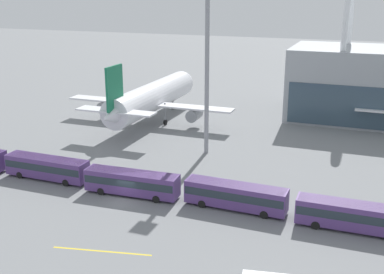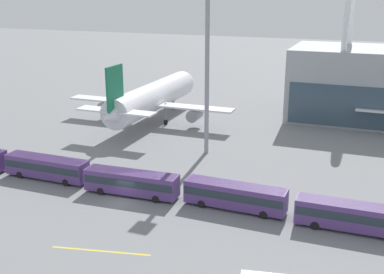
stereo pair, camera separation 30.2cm
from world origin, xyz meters
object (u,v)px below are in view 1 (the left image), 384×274
airliner_at_gate_near (151,98)px  shuttle_bus_1 (47,167)px  shuttle_bus_3 (236,195)px  shuttle_bus_2 (132,182)px  floodlight_mast (207,55)px  shuttle_bus_4 (354,215)px

airliner_at_gate_near → shuttle_bus_1: 33.85m
shuttle_bus_1 → shuttle_bus_3: 28.13m
shuttle_bus_2 → floodlight_mast: floodlight_mast is taller
shuttle_bus_4 → shuttle_bus_2: bearing=-179.9°
shuttle_bus_1 → shuttle_bus_2: 14.08m
shuttle_bus_3 → shuttle_bus_1: bearing=-178.3°
shuttle_bus_2 → floodlight_mast: bearing=77.3°
shuttle_bus_4 → floodlight_mast: 34.73m
airliner_at_gate_near → shuttle_bus_4: bearing=-129.6°
shuttle_bus_1 → shuttle_bus_4: same height
shuttle_bus_1 → shuttle_bus_3: bearing=0.7°
shuttle_bus_1 → shuttle_bus_4: bearing=-0.2°
shuttle_bus_2 → shuttle_bus_3: (14.07, 0.83, 0.00)m
airliner_at_gate_near → shuttle_bus_1: size_ratio=2.97×
airliner_at_gate_near → floodlight_mast: 25.05m
shuttle_bus_4 → shuttle_bus_3: bearing=177.1°
airliner_at_gate_near → floodlight_mast: bearing=-130.4°
airliner_at_gate_near → shuttle_bus_3: 43.54m
shuttle_bus_1 → floodlight_mast: bearing=48.1°
shuttle_bus_2 → shuttle_bus_4: same height
shuttle_bus_1 → shuttle_bus_4: 42.20m
shuttle_bus_3 → shuttle_bus_4: same height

